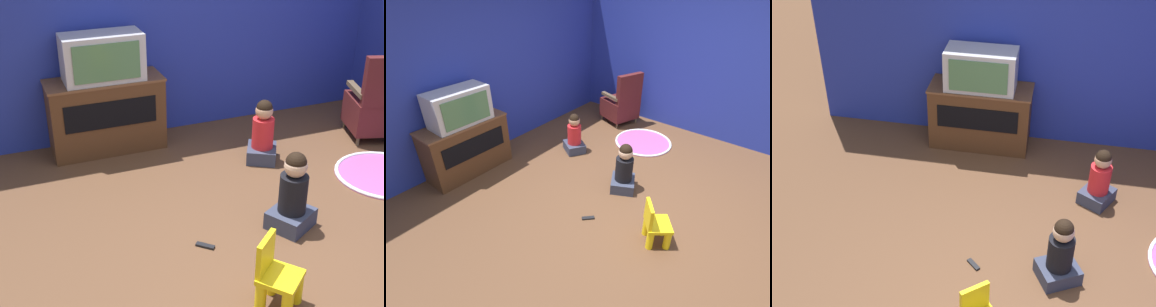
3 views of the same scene
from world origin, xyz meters
TOP-DOWN VIEW (x-y plane):
  - ground_plane at (0.00, 0.00)m, footprint 30.00×30.00m
  - wall_back at (-0.29, 2.50)m, footprint 5.42×0.12m
  - wall_right at (2.36, -0.22)m, footprint 0.12×5.56m
  - tv_cabinet at (-0.95, 2.19)m, footprint 1.18×0.47m
  - television at (-0.95, 2.17)m, footprint 0.79×0.39m
  - black_armchair at (1.83, 1.36)m, footprint 0.69×0.70m
  - yellow_kid_chair at (-0.49, -0.54)m, footprint 0.38×0.37m
  - play_mat at (1.38, 0.61)m, footprint 0.95×0.95m
  - child_watching_left at (0.43, 1.36)m, footprint 0.42×0.43m
  - child_watching_center at (0.09, 0.22)m, footprint 0.45×0.43m
  - remote_control at (-0.67, 0.22)m, footprint 0.14×0.14m

SIDE VIEW (x-z plane):
  - ground_plane at x=0.00m, z-range 0.00..0.00m
  - play_mat at x=1.38m, z-range -0.01..0.03m
  - remote_control at x=-0.67m, z-range 0.00..0.02m
  - yellow_kid_chair at x=-0.49m, z-range -0.05..0.47m
  - child_watching_left at x=0.43m, z-range -0.04..0.60m
  - child_watching_center at x=0.09m, z-range -0.05..0.63m
  - black_armchair at x=1.83m, z-range -0.12..0.86m
  - tv_cabinet at x=-0.95m, z-range 0.01..0.78m
  - television at x=-0.95m, z-range 0.77..1.24m
  - wall_back at x=-0.29m, z-range 0.00..2.56m
  - wall_right at x=2.36m, z-range 0.00..2.56m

